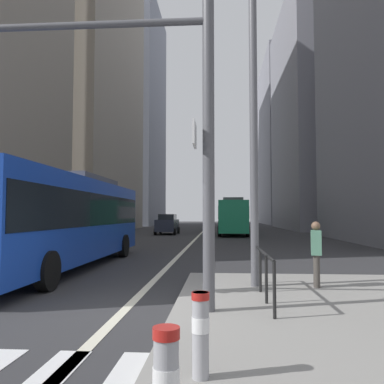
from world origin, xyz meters
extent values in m
plane|color=#303033|center=(0.00, 20.00, 0.00)|extent=(160.00, 160.00, 0.00)
cube|color=beige|center=(0.00, 30.00, 0.01)|extent=(0.20, 80.00, 0.01)
cube|color=gray|center=(-16.00, 38.00, 18.13)|extent=(12.93, 22.92, 36.26)
cube|color=slate|center=(-16.00, 64.06, 20.65)|extent=(13.02, 19.97, 41.30)
cube|color=gray|center=(17.00, 45.40, 15.05)|extent=(13.22, 22.03, 30.10)
cube|color=gray|center=(17.00, 73.21, 16.81)|extent=(12.06, 22.36, 33.63)
cube|color=#14389E|center=(-3.59, 5.58, 1.73)|extent=(2.55, 12.21, 2.75)
cube|color=black|center=(-3.59, 5.58, 2.07)|extent=(2.59, 11.97, 1.10)
cube|color=#4C4C51|center=(-3.60, 7.41, 3.25)|extent=(1.77, 4.40, 0.30)
cylinder|color=black|center=(-2.38, 1.69, 0.50)|extent=(0.30, 1.00, 1.00)
cylinder|color=black|center=(-2.41, 9.49, 0.50)|extent=(0.30, 1.00, 1.00)
cylinder|color=black|center=(-4.81, 9.48, 0.50)|extent=(0.30, 1.00, 1.00)
cube|color=#198456|center=(3.14, 29.85, 1.73)|extent=(2.74, 11.60, 2.75)
cube|color=black|center=(3.14, 29.85, 2.07)|extent=(2.77, 11.37, 1.10)
cube|color=#4C4C51|center=(3.11, 28.12, 3.25)|extent=(1.84, 4.19, 0.30)
cylinder|color=black|center=(2.02, 33.57, 0.50)|extent=(0.32, 1.01, 1.00)
cylinder|color=black|center=(4.42, 33.52, 0.50)|extent=(0.32, 1.01, 1.00)
cylinder|color=black|center=(1.87, 26.18, 0.50)|extent=(0.32, 1.01, 1.00)
cylinder|color=black|center=(4.27, 26.13, 0.50)|extent=(0.32, 1.01, 1.00)
cube|color=#198456|center=(3.10, 53.05, 1.73)|extent=(2.80, 11.78, 2.75)
cube|color=black|center=(3.10, 53.05, 2.07)|extent=(2.84, 11.55, 1.10)
cube|color=#4C4C51|center=(3.06, 51.29, 3.25)|extent=(1.86, 4.26, 0.30)
cylinder|color=black|center=(2.00, 56.83, 0.50)|extent=(0.33, 1.01, 1.00)
cylinder|color=black|center=(4.40, 56.77, 0.50)|extent=(0.33, 1.01, 1.00)
cylinder|color=black|center=(1.81, 49.33, 0.50)|extent=(0.33, 1.01, 1.00)
cylinder|color=black|center=(4.21, 49.27, 0.50)|extent=(0.33, 1.01, 1.00)
cube|color=#232838|center=(-3.17, 29.83, 0.87)|extent=(1.81, 4.53, 1.10)
cube|color=black|center=(-3.17, 29.98, 1.68)|extent=(1.51, 2.45, 0.52)
cylinder|color=black|center=(-2.27, 28.29, 0.32)|extent=(0.22, 0.64, 0.64)
cylinder|color=black|center=(-4.09, 28.30, 0.32)|extent=(0.22, 0.64, 0.64)
cylinder|color=black|center=(-2.26, 31.36, 0.32)|extent=(0.22, 0.64, 0.64)
cylinder|color=black|center=(-4.08, 31.37, 0.32)|extent=(0.22, 0.64, 0.64)
cube|color=gold|center=(2.87, 40.06, 0.87)|extent=(1.87, 4.22, 1.10)
cube|color=black|center=(2.86, 39.91, 1.68)|extent=(1.54, 2.29, 0.52)
cylinder|color=black|center=(1.99, 41.51, 0.32)|extent=(0.23, 0.64, 0.64)
cylinder|color=black|center=(3.81, 41.47, 0.32)|extent=(0.23, 0.64, 0.64)
cylinder|color=black|center=(1.93, 38.66, 0.32)|extent=(0.23, 0.64, 0.64)
cylinder|color=black|center=(3.75, 38.62, 0.32)|extent=(0.23, 0.64, 0.64)
cylinder|color=#515156|center=(1.68, -0.62, 3.15)|extent=(0.22, 0.22, 6.00)
cylinder|color=#515156|center=(-1.12, -0.62, 5.55)|extent=(5.61, 0.14, 0.14)
cube|color=white|center=(1.43, -0.80, 3.35)|extent=(0.04, 0.60, 0.44)
cylinder|color=#56565B|center=(2.74, 1.93, 4.15)|extent=(0.20, 0.20, 8.00)
cylinder|color=white|center=(1.51, -5.00, 0.74)|extent=(0.19, 0.19, 0.17)
cylinder|color=#B21E19|center=(1.51, -5.00, 1.06)|extent=(0.20, 0.20, 0.08)
cylinder|color=#99999E|center=(1.68, -3.53, 0.60)|extent=(0.18, 0.18, 0.91)
cylinder|color=white|center=(1.68, -3.53, 0.71)|extent=(0.19, 0.19, 0.16)
cylinder|color=#B21E19|center=(1.68, -3.53, 1.02)|extent=(0.20, 0.20, 0.08)
cylinder|color=black|center=(2.80, -1.06, 0.62)|extent=(0.06, 0.06, 0.95)
cylinder|color=black|center=(2.80, 0.07, 0.62)|extent=(0.06, 0.06, 0.95)
cylinder|color=black|center=(2.80, 1.21, 0.62)|extent=(0.06, 0.06, 0.95)
cylinder|color=black|center=(2.80, 2.35, 0.62)|extent=(0.06, 0.06, 0.95)
cylinder|color=black|center=(2.80, 0.64, 1.10)|extent=(0.06, 3.41, 0.06)
cylinder|color=#423D38|center=(4.20, 1.83, 0.54)|extent=(0.15, 0.15, 0.77)
cylinder|color=#423D38|center=(4.23, 1.99, 0.54)|extent=(0.15, 0.15, 0.77)
cube|color=#4C7F66|center=(4.22, 1.91, 1.22)|extent=(0.31, 0.42, 0.59)
sphere|color=brown|center=(4.22, 1.91, 1.62)|extent=(0.21, 0.21, 0.21)
camera|label=1|loc=(1.89, -7.79, 1.89)|focal=36.52mm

